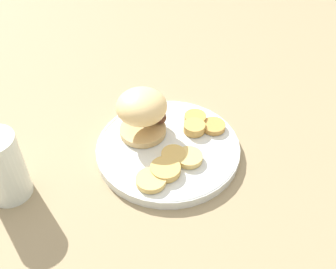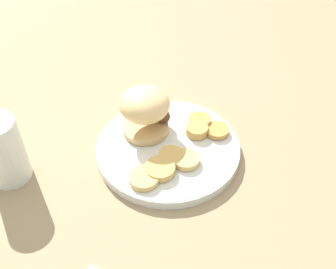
# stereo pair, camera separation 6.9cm
# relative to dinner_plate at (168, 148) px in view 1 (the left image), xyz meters

# --- Properties ---
(ground_plane) EXTENTS (4.00, 4.00, 0.00)m
(ground_plane) POSITION_rel_dinner_plate_xyz_m (0.00, 0.00, -0.01)
(ground_plane) COLOR #937F5B
(dinner_plate) EXTENTS (0.26, 0.26, 0.02)m
(dinner_plate) POSITION_rel_dinner_plate_xyz_m (0.00, 0.00, 0.00)
(dinner_plate) COLOR silver
(dinner_plate) RESTS_ON ground_plane
(sandwich) EXTENTS (0.09, 0.10, 0.09)m
(sandwich) POSITION_rel_dinner_plate_xyz_m (0.05, 0.03, 0.06)
(sandwich) COLOR tan
(sandwich) RESTS_ON dinner_plate
(potato_round_0) EXTENTS (0.05, 0.05, 0.01)m
(potato_round_0) POSITION_rel_dinner_plate_xyz_m (-0.05, -0.02, 0.01)
(potato_round_0) COLOR #DBB766
(potato_round_0) RESTS_ON dinner_plate
(potato_round_1) EXTENTS (0.04, 0.04, 0.01)m
(potato_round_1) POSITION_rel_dinner_plate_xyz_m (-0.03, 0.00, 0.01)
(potato_round_1) COLOR tan
(potato_round_1) RESTS_ON dinner_plate
(potato_round_2) EXTENTS (0.05, 0.05, 0.01)m
(potato_round_2) POSITION_rel_dinner_plate_xyz_m (-0.08, 0.05, 0.01)
(potato_round_2) COLOR #DBB766
(potato_round_2) RESTS_ON dinner_plate
(potato_round_3) EXTENTS (0.04, 0.04, 0.01)m
(potato_round_3) POSITION_rel_dinner_plate_xyz_m (0.05, -0.07, 0.02)
(potato_round_3) COLOR #BC8942
(potato_round_3) RESTS_ON dinner_plate
(potato_round_4) EXTENTS (0.05, 0.05, 0.01)m
(potato_round_4) POSITION_rel_dinner_plate_xyz_m (-0.06, 0.02, 0.02)
(potato_round_4) COLOR tan
(potato_round_4) RESTS_ON dinner_plate
(potato_round_5) EXTENTS (0.04, 0.04, 0.02)m
(potato_round_5) POSITION_rel_dinner_plate_xyz_m (0.02, -0.06, 0.02)
(potato_round_5) COLOR tan
(potato_round_5) RESTS_ON dinner_plate
(potato_round_6) EXTENTS (0.04, 0.04, 0.01)m
(potato_round_6) POSITION_rel_dinner_plate_xyz_m (0.02, -0.10, 0.01)
(potato_round_6) COLOR #BC8942
(potato_round_6) RESTS_ON dinner_plate
(drinking_glass) EXTENTS (0.07, 0.07, 0.12)m
(drinking_glass) POSITION_rel_dinner_plate_xyz_m (-0.01, 0.28, 0.05)
(drinking_glass) COLOR silver
(drinking_glass) RESTS_ON ground_plane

